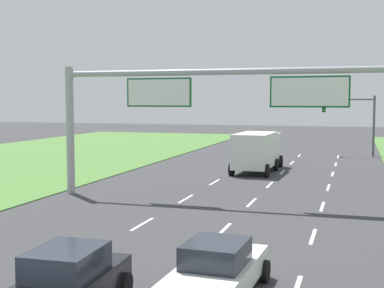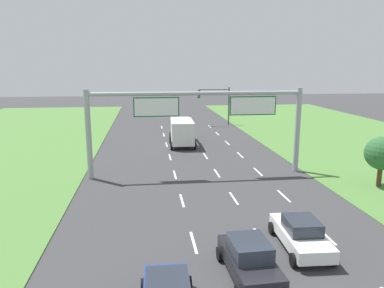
{
  "view_description": "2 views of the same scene",
  "coord_description": "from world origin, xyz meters",
  "px_view_note": "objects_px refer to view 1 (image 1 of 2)",
  "views": [
    {
      "loc": [
        6.69,
        -8.47,
        5.19
      ],
      "look_at": [
        -1.3,
        17.64,
        2.94
      ],
      "focal_mm": 50.0,
      "sensor_mm": 36.0,
      "label": 1
    },
    {
      "loc": [
        -3.99,
        -11.3,
        8.75
      ],
      "look_at": [
        -0.18,
        19.27,
        2.25
      ],
      "focal_mm": 35.0,
      "sensor_mm": 36.0,
      "label": 2
    }
  ],
  "objects_px": {
    "car_lead_silver": "(217,270)",
    "traffic_light_mast": "(352,114)",
    "box_truck": "(258,150)",
    "sign_gantry": "(221,105)",
    "car_near_red": "(67,282)"
  },
  "relations": [
    {
      "from": "car_near_red",
      "to": "box_truck",
      "type": "relative_size",
      "value": 0.6
    },
    {
      "from": "traffic_light_mast",
      "to": "box_truck",
      "type": "bearing_deg",
      "value": -115.75
    },
    {
      "from": "box_truck",
      "to": "car_near_red",
      "type": "bearing_deg",
      "value": -87.53
    },
    {
      "from": "car_near_red",
      "to": "box_truck",
      "type": "height_order",
      "value": "box_truck"
    },
    {
      "from": "car_lead_silver",
      "to": "traffic_light_mast",
      "type": "xyz_separation_m",
      "value": [
        3.07,
        38.49,
        3.11
      ]
    },
    {
      "from": "car_near_red",
      "to": "box_truck",
      "type": "distance_m",
      "value": 27.29
    },
    {
      "from": "car_near_red",
      "to": "traffic_light_mast",
      "type": "bearing_deg",
      "value": 78.92
    },
    {
      "from": "box_truck",
      "to": "sign_gantry",
      "type": "bearing_deg",
      "value": -86.79
    },
    {
      "from": "car_near_red",
      "to": "box_truck",
      "type": "bearing_deg",
      "value": 88.07
    },
    {
      "from": "car_lead_silver",
      "to": "traffic_light_mast",
      "type": "relative_size",
      "value": 0.81
    },
    {
      "from": "box_truck",
      "to": "sign_gantry",
      "type": "distance_m",
      "value": 12.56
    },
    {
      "from": "car_near_red",
      "to": "sign_gantry",
      "type": "height_order",
      "value": "sign_gantry"
    },
    {
      "from": "sign_gantry",
      "to": "box_truck",
      "type": "bearing_deg",
      "value": 91.15
    },
    {
      "from": "car_lead_silver",
      "to": "traffic_light_mast",
      "type": "bearing_deg",
      "value": 87.96
    },
    {
      "from": "sign_gantry",
      "to": "car_lead_silver",
      "type": "bearing_deg",
      "value": -76.52
    }
  ]
}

